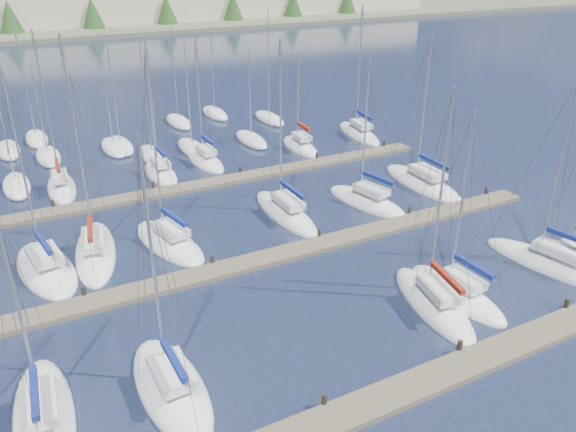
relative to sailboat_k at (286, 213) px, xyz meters
name	(u,v)px	position (x,y,z in m)	size (l,w,h in m)	color
ground	(123,107)	(-3.79, 38.37, -0.19)	(400.00, 400.00, 0.00)	#222B44
dock_near	(407,389)	(-3.79, -19.62, -0.03)	(44.00, 1.93, 1.10)	#6B5E4C
dock_mid	(274,256)	(-3.79, -5.62, -0.03)	(44.00, 1.93, 1.10)	#6B5E4C
dock_far	(202,185)	(-3.79, 8.38, -0.03)	(44.00, 1.93, 1.10)	#6B5E4C
sailboat_k	(286,213)	(0.00, 0.00, 0.00)	(2.56, 9.23, 13.91)	white
sailboat_m	(422,183)	(13.33, -0.19, -0.02)	(3.33, 9.84, 13.38)	white
sailboat_f	(549,264)	(11.58, -14.86, -0.01)	(4.33, 9.27, 12.79)	white
sailboat_i	(95,252)	(-14.21, 0.51, 0.00)	(4.20, 9.58, 14.98)	white
sailboat_d	(433,303)	(1.93, -14.79, 0.00)	(4.12, 8.45, 13.31)	white
sailboat_b	(44,417)	(-19.02, -13.62, -0.01)	(3.06, 8.45, 11.58)	white
sailboat_h	(46,269)	(-17.42, -0.29, -0.01)	(4.26, 8.64, 13.86)	white
sailboat_p	(206,161)	(-1.46, 13.85, 0.00)	(2.57, 7.13, 12.23)	white
sailboat_r	(359,133)	(16.53, 14.31, 0.00)	(3.84, 9.04, 14.26)	white
sailboat_o	(161,173)	(-6.21, 12.64, 0.01)	(2.43, 6.62, 12.66)	white
sailboat_q	(300,147)	(8.64, 13.37, -0.01)	(2.85, 6.93, 10.19)	white
sailboat_g	(574,263)	(13.12, -15.52, 0.00)	(3.96, 7.25, 11.79)	white
sailboat_n	(62,187)	(-14.65, 13.31, 0.01)	(2.83, 7.76, 13.84)	white
sailboat_e	(457,293)	(3.84, -14.65, 0.00)	(2.64, 7.44, 11.93)	white
sailboat_c	(171,387)	(-13.51, -14.39, -0.01)	(3.09, 7.91, 13.15)	white
sailboat_j	(169,242)	(-9.39, -0.49, -0.01)	(4.45, 8.56, 13.69)	white
sailboat_l	(367,202)	(6.77, -1.23, -0.01)	(4.26, 8.44, 12.31)	white
distant_boats	(116,146)	(-8.13, 22.13, 0.10)	(36.93, 20.75, 13.30)	#9EA0A5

